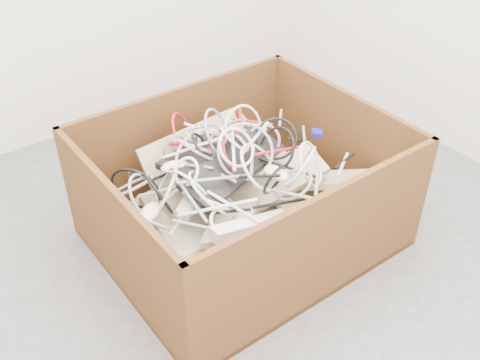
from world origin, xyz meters
TOP-DOWN VIEW (x-y plane):
  - ground at (0.00, 0.00)m, footprint 3.00×3.00m
  - cardboard_box at (0.15, 0.22)m, footprint 1.14×0.95m
  - keyboard_pile at (0.18, 0.21)m, footprint 1.09×0.79m
  - mice_scatter at (0.10, 0.18)m, footprint 0.79×0.68m
  - power_strip_left at (-0.03, 0.24)m, footprint 0.28×0.19m
  - power_strip_right at (-0.01, -0.06)m, footprint 0.32×0.09m
  - vga_plug at (0.59, 0.24)m, footprint 0.06×0.06m
  - cable_tangle at (0.08, 0.29)m, footprint 0.99×0.80m

SIDE VIEW (x-z plane):
  - ground at x=0.00m, z-range 0.00..0.00m
  - cardboard_box at x=0.15m, z-range -0.13..0.41m
  - keyboard_pile at x=0.18m, z-range 0.10..0.45m
  - power_strip_left at x=-0.03m, z-range 0.29..0.41m
  - power_strip_right at x=-0.01m, z-range 0.30..0.40m
  - mice_scatter at x=0.10m, z-range 0.25..0.45m
  - vga_plug at x=0.59m, z-range 0.35..0.38m
  - cable_tangle at x=0.08m, z-range 0.19..0.62m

